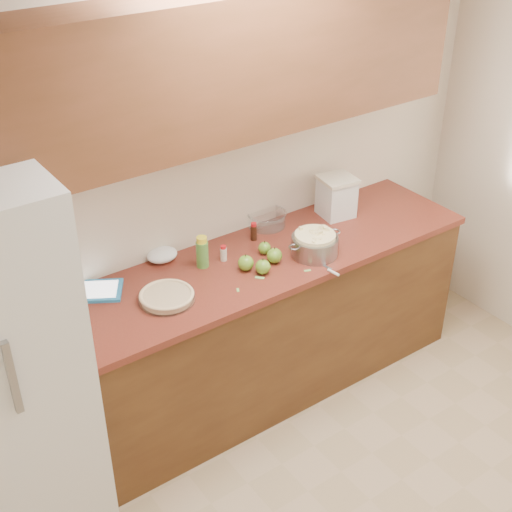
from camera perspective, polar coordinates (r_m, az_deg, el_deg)
room_shell at (r=2.79m, az=17.72°, el=-6.72°), size 3.60×3.60×3.60m
counter_run at (r=4.12m, az=-0.16°, el=-5.77°), size 2.64×0.68×0.92m
upper_cabinets at (r=3.56m, az=-1.68°, el=15.01°), size 2.60×0.34×0.70m
pie at (r=3.56m, az=-7.15°, el=-3.25°), size 0.28×0.28×0.05m
colander at (r=3.90m, az=4.71°, el=0.92°), size 0.35×0.26×0.13m
flour_canister at (r=4.29m, az=6.45°, el=4.78°), size 0.23×0.23×0.25m
tablet at (r=3.69m, az=-12.68°, el=-2.74°), size 0.32×0.30×0.02m
paring_knife at (r=3.78m, az=6.10°, el=-1.23°), size 0.04×0.16×0.01m
lemon_bottle at (r=3.78m, az=-4.32°, el=0.29°), size 0.07×0.07×0.18m
cinnamon_shaker at (r=3.85m, az=-2.62°, el=0.21°), size 0.04×0.04×0.09m
vanilla_bottle at (r=4.03m, az=-0.18°, el=1.96°), size 0.04×0.04×0.11m
mixing_bowl at (r=4.18m, az=0.85°, el=3.04°), size 0.23×0.23×0.09m
paper_towel at (r=3.88m, az=-7.52°, el=0.09°), size 0.19×0.16×0.07m
apple_left at (r=3.76m, az=-0.82°, el=-0.57°), size 0.08×0.08×0.10m
apple_center at (r=3.91m, az=0.69°, el=0.64°), size 0.07×0.07×0.08m
apple_front at (r=3.73m, az=0.55°, el=-0.87°), size 0.08×0.08×0.09m
apple_extra at (r=3.83m, az=1.49°, el=0.03°), size 0.08×0.08×0.10m
peel_a at (r=3.78m, az=4.14°, el=-1.17°), size 0.04×0.03×0.00m
peel_b at (r=3.62m, az=-1.46°, el=-2.74°), size 0.03×0.03×0.00m
peel_c at (r=3.72m, az=0.30°, el=-1.75°), size 0.05×0.05×0.00m
peel_d at (r=3.82m, az=0.86°, el=-0.73°), size 0.02×0.05×0.00m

